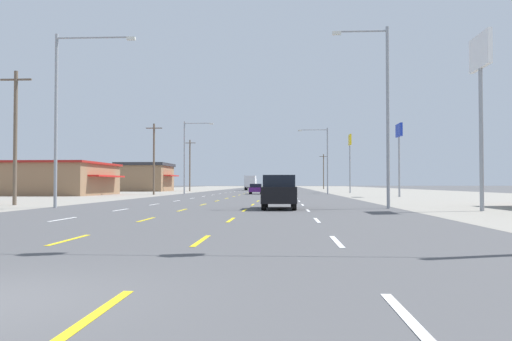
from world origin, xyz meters
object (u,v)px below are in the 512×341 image
Objects in this scene: pole_sign_right_row_0 at (480,72)px; streetlight_left_row_0 at (64,106)px; suv_inner_right_nearest at (279,191)px; streetlight_left_row_1 at (187,152)px; pole_sign_right_row_2 at (350,148)px; pole_sign_right_row_1 at (399,140)px; sedan_inner_right_near at (280,189)px; streetlight_right_row_0 at (383,106)px; sedan_center_turn_mid at (256,189)px; box_truck_inner_left_far at (251,182)px; streetlight_right_row_1 at (324,155)px; suv_inner_right_midfar at (282,187)px.

streetlight_left_row_0 is (-24.25, 2.56, -1.26)m from pole_sign_right_row_0.
suv_inner_right_nearest is at bearing -3.05° from streetlight_left_row_0.
suv_inner_right_nearest is 0.45× the size of streetlight_left_row_0.
streetlight_left_row_1 is (-0.11, 40.96, -0.32)m from streetlight_left_row_0.
pole_sign_right_row_0 is 1.03× the size of pole_sign_right_row_2.
pole_sign_right_row_0 is 53.39m from pole_sign_right_row_2.
pole_sign_right_row_0 is 29.33m from pole_sign_right_row_1.
sedan_inner_right_near is at bearing 90.23° from suv_inner_right_nearest.
pole_sign_right_row_2 is at bearing 78.05° from suv_inner_right_nearest.
streetlight_left_row_0 is at bearing 180.00° from streetlight_right_row_0.
suv_inner_right_nearest is at bearing -173.50° from streetlight_right_row_0.
sedan_inner_right_near is 0.43× the size of streetlight_left_row_1.
streetlight_left_row_0 is at bearing -89.84° from streetlight_left_row_1.
sedan_center_turn_mid is 0.62× the size of box_truck_inner_left_far.
streetlight_right_row_0 is (6.36, -34.74, 5.40)m from sedan_inner_right_near.
streetlight_left_row_0 is (-6.25, -82.87, 4.45)m from box_truck_inner_left_far.
streetlight_right_row_0 is 45.42m from streetlight_left_row_1.
pole_sign_right_row_0 reaches higher than box_truck_inner_left_far.
suv_inner_right_nearest is at bearing -115.71° from pole_sign_right_row_1.
streetlight_left_row_1 is (-13.40, 41.67, 4.95)m from suv_inner_right_nearest.
streetlight_left_row_0 is 45.30m from streetlight_right_row_1.
pole_sign_right_row_0 is at bearing -9.57° from suv_inner_right_nearest.
streetlight_right_row_1 is (-0.17, 40.96, -0.72)m from streetlight_right_row_0.
streetlight_left_row_0 is (-13.33, -49.42, 5.26)m from suv_inner_right_midfar.
streetlight_left_row_1 is at bearing -157.91° from pole_sign_right_row_2.
suv_inner_right_nearest is 0.53× the size of pole_sign_right_row_2.
pole_sign_right_row_1 is 30.18m from streetlight_left_row_1.
pole_sign_right_row_0 reaches higher than streetlight_right_row_1.
streetlight_right_row_1 is (-7.13, 14.30, -0.90)m from pole_sign_right_row_1.
suv_inner_right_midfar is 0.53× the size of streetlight_right_row_1.
sedan_center_turn_mid is 0.43× the size of streetlight_left_row_1.
sedan_center_turn_mid is 0.48× the size of streetlight_right_row_1.
streetlight_right_row_1 reaches higher than sedan_center_turn_mid.
sedan_center_turn_mid is 18.45m from pole_sign_right_row_2.
pole_sign_right_row_1 is at bearing 85.66° from pole_sign_right_row_0.
pole_sign_right_row_2 is 11.12m from streetlight_right_row_1.
streetlight_right_row_0 is 40.97m from streetlight_right_row_1.
streetlight_left_row_0 is at bearing -115.45° from pole_sign_right_row_2.
pole_sign_right_row_2 is 0.90× the size of streetlight_left_row_1.
suv_inner_right_nearest is 1.09× the size of sedan_inner_right_near.
sedan_center_turn_mid is 42.85m from streetlight_right_row_0.
sedan_center_turn_mid is at bearing -146.88° from pole_sign_right_row_2.
suv_inner_right_midfar reaches higher than sedan_center_turn_mid.
streetlight_left_row_0 reaches higher than box_truck_inner_left_far.
pole_sign_right_row_2 is 56.30m from streetlight_left_row_0.
sedan_inner_right_near is at bearing -62.43° from sedan_center_turn_mid.
pole_sign_right_row_1 is at bearing 45.21° from streetlight_left_row_0.
streetlight_left_row_1 is (-9.80, -0.40, 5.22)m from sedan_center_turn_mid.
box_truck_inner_left_far is (-7.08, 33.45, 0.81)m from suv_inner_right_midfar.
pole_sign_right_row_2 is 1.00× the size of streetlight_right_row_1.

